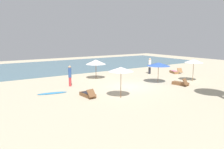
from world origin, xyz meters
TOP-DOWN VIEW (x-y plane):
  - ground_plane at (0.00, 0.00)m, footprint 60.00×60.00m
  - ocean_water at (0.00, 17.00)m, footprint 48.00×16.00m
  - umbrella_0 at (-2.88, -2.56)m, footprint 1.87×1.87m
  - umbrella_1 at (-0.65, 5.04)m, footprint 2.17×2.17m
  - umbrella_2 at (7.02, -1.63)m, footprint 1.86×1.86m
  - umbrella_3 at (3.41, -0.24)m, footprint 2.28×2.28m
  - lounger_0 at (-4.81, -0.97)m, footprint 0.72×1.73m
  - lounger_1 at (9.38, 2.73)m, footprint 1.23×1.77m
  - lounger_2 at (4.40, -2.23)m, footprint 0.95×1.74m
  - person_0 at (-4.45, 3.23)m, footprint 0.40×0.40m
  - person_1 at (6.48, 4.19)m, footprint 0.47×0.47m
  - surfboard at (-6.74, 1.51)m, footprint 2.37×0.95m

SIDE VIEW (x-z plane):
  - ground_plane at x=0.00m, z-range 0.00..0.00m
  - ocean_water at x=0.00m, z-range 0.00..0.06m
  - surfboard at x=-6.74m, z-range 0.00..0.07m
  - lounger_2 at x=4.40m, z-range -0.20..0.54m
  - lounger_0 at x=-4.81m, z-range -0.17..0.52m
  - lounger_1 at x=9.38m, z-range -0.17..0.53m
  - person_1 at x=6.48m, z-range 0.02..1.96m
  - person_0 at x=-4.45m, z-range 0.05..1.97m
  - umbrella_1 at x=-0.65m, z-range 0.80..2.89m
  - umbrella_3 at x=3.41m, z-range 0.84..2.87m
  - umbrella_2 at x=7.02m, z-range 0.96..3.23m
  - umbrella_0 at x=-2.88m, z-range 0.99..3.32m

